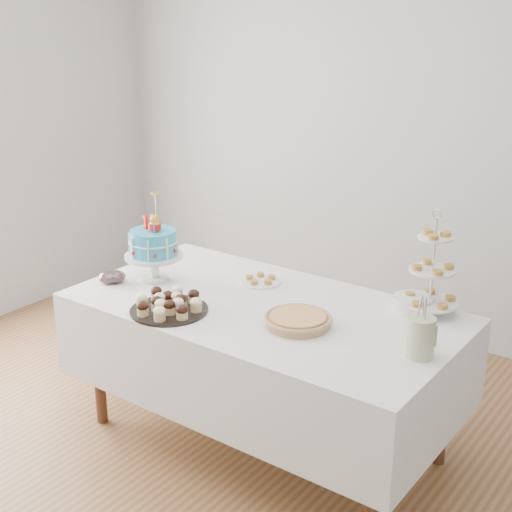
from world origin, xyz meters
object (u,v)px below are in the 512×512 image
Objects in this scene: birthday_cake at (154,257)px; plate_stack at (413,304)px; pie at (298,320)px; jam_bowl_b at (116,277)px; utensil_pitcher at (420,335)px; cupcake_tray at (169,303)px; pastry_plate at (261,280)px; jam_bowl_a at (109,277)px; table at (263,347)px; tiered_stand at (432,271)px.

birthday_cake is 2.49× the size of plate_stack.
pie is (0.94, -0.03, -0.10)m from birthday_cake.
jam_bowl_b is (-1.44, -0.58, -0.01)m from plate_stack.
jam_bowl_b is at bearing 170.97° from utensil_pitcher.
cupcake_tray is 1.20m from utensil_pitcher.
pastry_plate is at bearing 76.80° from cupcake_tray.
plate_stack is 1.58m from jam_bowl_a.
utensil_pitcher is (1.17, 0.28, 0.05)m from cupcake_tray.
pie is 2.94× the size of jam_bowl_a.
birthday_cake is at bearing -175.06° from table.
birthday_cake is 4.39× the size of jam_bowl_a.
tiered_stand reaches higher than plate_stack.
cupcake_tray reaches higher than plate_stack.
tiered_stand is 0.19m from plate_stack.
cupcake_tray reaches higher than jam_bowl_a.
plate_stack reaches higher than jam_bowl_b.
plate_stack reaches higher than pastry_plate.
tiered_stand is (0.43, 0.49, 0.19)m from pie.
jam_bowl_a is 1.69m from utensil_pitcher.
utensil_pitcher is (1.51, 0.01, -0.03)m from birthday_cake.
jam_bowl_a is (-0.84, -0.23, 0.26)m from table.
plate_stack is at bearing 22.56° from jam_bowl_a.
birthday_cake reaches higher than jam_bowl_b.
pie is 0.57m from pastry_plate.
birthday_cake is 0.58m from pastry_plate.
table is 0.39m from pastry_plate.
pie is at bearing 10.76° from birthday_cake.
cupcake_tray is at bearing -103.20° from pastry_plate.
pastry_plate is (0.13, 0.57, -0.03)m from cupcake_tray.
tiered_stand is 2.70× the size of plate_stack.
plate_stack is (0.94, 0.70, -0.00)m from cupcake_tray.
tiered_stand reaches higher than pie.
pastry_plate is 0.81m from jam_bowl_a.
table is 0.91m from jam_bowl_a.
jam_bowl_b is at bearing -173.93° from pie.
cupcake_tray is 0.73× the size of tiered_stand.
pie is at bearing 6.07° from jam_bowl_b.
cupcake_tray is 0.58m from pastry_plate.
jam_bowl_b is (-1.08, -0.11, 0.00)m from pie.
pastry_plate reaches higher than table.
birthday_cake is at bearing 177.92° from pie.
tiered_stand is 1.91× the size of utensil_pitcher.
utensil_pitcher reaches higher than pie.
table is at bearing 15.53° from jam_bowl_a.
cupcake_tray is 0.51m from jam_bowl_b.
table is 7.12× the size of utensil_pitcher.
tiered_stand is 4.72× the size of jam_bowl_b.
tiered_stand reaches higher than table.
jam_bowl_b is 0.41× the size of utensil_pitcher.
table is 17.74× the size of jam_bowl_a.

